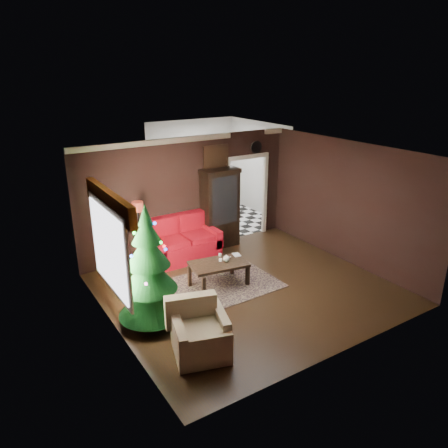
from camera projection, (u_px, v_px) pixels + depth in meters
floor at (247, 289)px, 8.82m from camera, size 5.50×5.50×0.00m
ceiling at (250, 154)px, 7.86m from camera, size 5.50×5.50×0.00m
wall_back at (188, 195)px, 10.33m from camera, size 5.50×0.00×5.50m
wall_front at (347, 275)px, 6.36m from camera, size 5.50×0.00×5.50m
wall_left at (111, 257)px, 6.96m from camera, size 0.00×5.50×5.50m
wall_right at (348, 203)px, 9.73m from camera, size 0.00×5.50×5.50m
doorway at (246, 198)px, 11.30m from camera, size 1.10×0.10×2.10m
left_window at (109, 249)px, 7.12m from camera, size 0.05×1.60×1.40m
valance at (109, 201)px, 6.88m from camera, size 0.12×2.10×0.35m
kitchen_floor at (217, 220)px, 12.85m from camera, size 3.00×3.00×0.00m
kitchen_window at (192, 155)px, 13.42m from camera, size 0.70×0.06×0.70m
rug at (221, 285)px, 8.99m from camera, size 2.33×1.71×0.01m
loveseat at (183, 239)px, 10.08m from camera, size 1.70×0.90×1.00m
curio_cabinet at (220, 210)px, 10.68m from camera, size 0.90×0.45×1.90m
floor_lamp at (140, 236)px, 9.38m from camera, size 0.34×0.34×1.54m
christmas_tree at (149, 269)px, 7.31m from camera, size 1.49×1.49×2.20m
armchair at (200, 329)px, 6.67m from camera, size 1.09×1.09×0.90m
coffee_table at (219, 274)px, 8.87m from camera, size 1.23×0.85×0.51m
teapot at (226, 258)px, 8.81m from camera, size 0.20×0.20×0.14m
cup_a at (220, 255)px, 9.10m from camera, size 0.06×0.06×0.05m
cup_b at (220, 260)px, 8.85m from camera, size 0.08×0.08×0.06m
book at (233, 251)px, 9.09m from camera, size 0.15×0.05×0.20m
wall_clock at (256, 147)px, 10.93m from camera, size 0.32×0.32×0.06m
painting at (216, 157)px, 10.38m from camera, size 0.62×0.05×0.52m
kitchen_counter at (197, 196)px, 13.65m from camera, size 1.80×0.60×0.90m
kitchen_table at (213, 212)px, 12.33m from camera, size 0.70×0.70×0.75m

